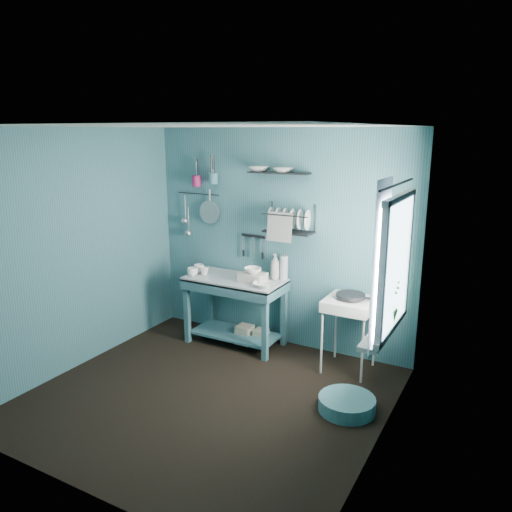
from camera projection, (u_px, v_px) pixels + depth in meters
The scene contains 36 objects.
floor at pixel (209, 396), 4.76m from camera, with size 3.20×3.20×0.00m, color black.
ceiling at pixel (202, 126), 4.15m from camera, with size 3.20×3.20×0.00m, color silver.
wall_back at pixel (279, 239), 5.73m from camera, with size 3.20×3.20×0.00m, color #36656F.
wall_front at pixel (72, 326), 3.18m from camera, with size 3.20×3.20×0.00m, color #36656F.
wall_left at pixel (78, 250), 5.20m from camera, with size 3.00×3.00×0.00m, color #36656F.
wall_right at pixel (384, 298), 3.71m from camera, with size 3.00×3.00×0.00m, color #36656F.
work_counter at pixel (235, 311), 5.85m from camera, with size 1.14×0.57×0.81m, color #315D68.
mug_left at pixel (193, 272), 5.83m from camera, with size 0.12×0.12×0.10m, color white.
mug_mid at pixel (204, 271), 5.87m from camera, with size 0.10×0.10×0.09m, color white.
mug_right at pixel (199, 268), 5.97m from camera, with size 0.12×0.12×0.10m, color white.
wash_tub at pixel (253, 277), 5.61m from camera, with size 0.28×0.22×0.10m, color beige.
tub_bowl at pixel (253, 270), 5.59m from camera, with size 0.20×0.20×0.06m, color white.
soap_bottle at pixel (275, 266), 5.69m from camera, with size 0.12×0.12×0.30m, color beige.
water_bottle at pixel (284, 268), 5.66m from camera, with size 0.09×0.09×0.28m, color silver.
counter_bowl at pixel (263, 285), 5.41m from camera, with size 0.22×0.22×0.05m, color white.
hotplate_stand at pixel (349, 335), 5.20m from camera, with size 0.49×0.49×0.79m, color silver.
frying_pan at pixel (351, 296), 5.10m from camera, with size 0.30×0.30×0.04m, color black.
knife_strip at pixel (253, 236), 5.85m from camera, with size 0.32×0.02×0.03m, color black.
dish_rack at pixel (289, 218), 5.47m from camera, with size 0.55×0.24×0.32m, color black.
upper_shelf at pixel (279, 173), 5.44m from camera, with size 0.70×0.18×0.01m, color black.
shelf_bowl_left at pixel (259, 165), 5.54m from camera, with size 0.21×0.21×0.05m, color white.
shelf_bowl_right at pixel (283, 166), 5.40m from camera, with size 0.20×0.20×0.05m, color white.
utensil_cup_magenta at pixel (197, 181), 6.01m from camera, with size 0.11×0.11×0.13m, color #9A1C51.
utensil_cup_teal at pixel (213, 178), 5.89m from camera, with size 0.11×0.11×0.13m, color #3B6D7C.
colander at pixel (210, 212), 6.05m from camera, with size 0.28×0.28×0.03m, color #A1A5A9.
ladle_outer at pixel (185, 207), 6.23m from camera, with size 0.01×0.01×0.30m, color #A1A5A9.
ladle_inner at pixel (188, 219), 6.24m from camera, with size 0.01×0.01×0.30m, color #A1A5A9.
hook_rail at pixel (198, 194), 6.10m from camera, with size 0.01×0.01×0.60m, color black.
window_glass at pixel (398, 265), 4.06m from camera, with size 1.10×1.10×0.00m, color white.
windowsill at pixel (383, 330), 4.25m from camera, with size 0.16×0.95×0.04m, color silver.
curtain at pixel (380, 266), 3.82m from camera, with size 1.35×1.35×0.00m, color white.
curtain_rod at pixel (398, 184), 3.92m from camera, with size 0.02×0.02×1.05m, color black.
potted_plant at pixel (384, 303), 4.21m from camera, with size 0.24×0.24×0.44m, color #336729.
storage_tin_large at pixel (245, 335), 5.92m from camera, with size 0.18×0.18×0.22m, color gray.
storage_tin_small at pixel (261, 338), 5.86m from camera, with size 0.15×0.15×0.20m, color gray.
floor_basin at pixel (347, 404), 4.50m from camera, with size 0.51×0.51×0.13m, color teal.
Camera 1 is at (2.45, -3.55, 2.46)m, focal length 35.00 mm.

